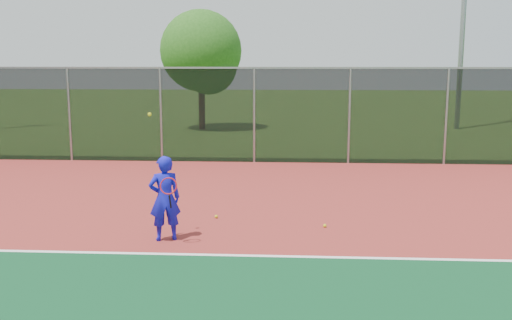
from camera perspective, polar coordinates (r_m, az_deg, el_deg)
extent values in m
cube|color=maroon|center=(8.85, 15.73, -11.78)|extent=(30.00, 20.00, 0.02)
cube|color=black|center=(18.21, 9.31, 4.36)|extent=(30.00, 0.04, 3.00)
cube|color=gray|center=(18.13, 9.45, 9.08)|extent=(30.00, 0.06, 0.06)
imported|color=#1514C4|center=(10.37, -9.11, -3.80)|extent=(0.66, 0.54, 1.55)
cylinder|color=black|center=(10.10, -8.59, -4.12)|extent=(0.03, 0.15, 0.27)
torus|color=#A51414|center=(9.94, -8.75, -2.58)|extent=(0.30, 0.13, 0.29)
sphere|color=gold|center=(10.28, -10.59, 4.51)|extent=(0.07, 0.07, 0.07)
sphere|color=gold|center=(13.02, -9.20, -4.34)|extent=(0.07, 0.07, 0.07)
sphere|color=gold|center=(11.85, -4.00, -5.66)|extent=(0.07, 0.07, 0.07)
sphere|color=gold|center=(11.26, 6.90, -6.54)|extent=(0.07, 0.07, 0.07)
cylinder|color=#381F14|center=(27.46, -5.44, 5.32)|extent=(0.30, 0.30, 2.16)
sphere|color=#215316|center=(27.39, -5.53, 10.83)|extent=(3.84, 3.84, 3.84)
sphere|color=#215316|center=(27.03, -4.75, 9.33)|extent=(2.64, 2.64, 2.64)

